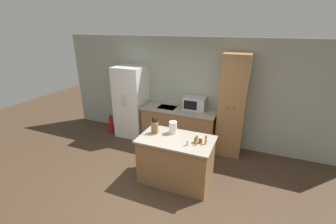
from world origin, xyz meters
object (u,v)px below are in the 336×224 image
Objects in this scene: spice_bottle_tall_dark at (206,140)px; fire_extinguisher at (111,124)px; refrigerator at (131,102)px; spice_bottle_orange_cap at (200,140)px; spice_bottle_short_red at (187,143)px; pantry_cabinet at (232,106)px; kettle at (173,127)px; microwave at (195,103)px; spice_bottle_pale_salt at (195,141)px; knife_block at (155,128)px; spice_bottle_amber_oil at (196,143)px; spice_bottle_green_herb at (197,138)px.

fire_extinguisher is at bearing 156.73° from spice_bottle_tall_dark.
refrigerator is 17.63× the size of spice_bottle_orange_cap.
spice_bottle_short_red is at bearing -149.91° from spice_bottle_tall_dark.
spice_bottle_tall_dark is at bearing -23.27° from fire_extinguisher.
pantry_cabinet is 1.58m from kettle.
microwave is 4.82× the size of spice_bottle_pale_salt.
spice_bottle_short_red is (2.06, -1.56, 0.01)m from refrigerator.
kettle is 2.66m from fire_extinguisher.
microwave reaches higher than spice_bottle_short_red.
spice_bottle_pale_salt is at bearing -166.88° from spice_bottle_tall_dark.
spice_bottle_tall_dark is 3.32m from fire_extinguisher.
spice_bottle_pale_salt is at bearing -5.88° from knife_block.
spice_bottle_tall_dark is 0.33m from spice_bottle_short_red.
spice_bottle_tall_dark is 1.59× the size of spice_bottle_short_red.
spice_bottle_amber_oil is (0.14, 0.07, -0.00)m from spice_bottle_short_red.
microwave is 5.15× the size of spice_bottle_short_red.
knife_block reaches higher than spice_bottle_tall_dark.
fire_extinguisher is (-3.21, -0.18, -0.93)m from pantry_cabinet.
refrigerator is 12.61× the size of spice_bottle_green_herb.
fire_extinguisher is (-2.80, 1.26, -0.74)m from spice_bottle_green_herb.
spice_bottle_pale_salt is (2.16, -1.44, 0.02)m from refrigerator.
spice_bottle_orange_cap is 0.21× the size of fire_extinguisher.
pantry_cabinet is 8.99× the size of kettle.
spice_bottle_pale_salt is at bearing -150.83° from spice_bottle_orange_cap.
pantry_cabinet reaches higher than spice_bottle_tall_dark.
pantry_cabinet reaches higher than refrigerator.
kettle is (1.66, -1.22, 0.08)m from refrigerator.
microwave is at bearing 106.41° from spice_bottle_pale_salt.
spice_bottle_tall_dark is at bearing -99.36° from pantry_cabinet.
spice_bottle_green_herb is (-0.03, 0.11, 0.03)m from spice_bottle_amber_oil.
spice_bottle_orange_cap is 0.62m from kettle.
spice_bottle_amber_oil is at bearing -103.88° from pantry_cabinet.
spice_bottle_orange_cap is (0.91, -0.04, -0.07)m from knife_block.
kettle is at bearing 152.99° from spice_bottle_amber_oil.
fire_extinguisher is at bearing 147.93° from knife_block.
refrigerator is at bearing 142.86° from spice_bottle_short_red.
spice_bottle_green_herb is (0.83, -0.03, -0.05)m from knife_block.
spice_bottle_tall_dark is at bearing -6.15° from spice_bottle_green_herb.
pantry_cabinet is at bearing 72.16° from spice_bottle_short_red.
knife_block is 2.45m from fire_extinguisher.
pantry_cabinet is at bearing 74.14° from spice_bottle_green_herb.
microwave is (-0.88, 0.06, -0.07)m from pantry_cabinet.
spice_bottle_orange_cap is (0.07, -0.01, -0.02)m from spice_bottle_green_herb.
microwave reaches higher than kettle.
kettle is at bearing 23.58° from knife_block.
pantry_cabinet is 1.61m from spice_bottle_amber_oil.
microwave is 1.03× the size of fire_extinguisher.
refrigerator reaches higher than spice_bottle_orange_cap.
spice_bottle_green_herb is at bearing -1.75° from knife_block.
fire_extinguisher is at bearing 154.41° from kettle.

